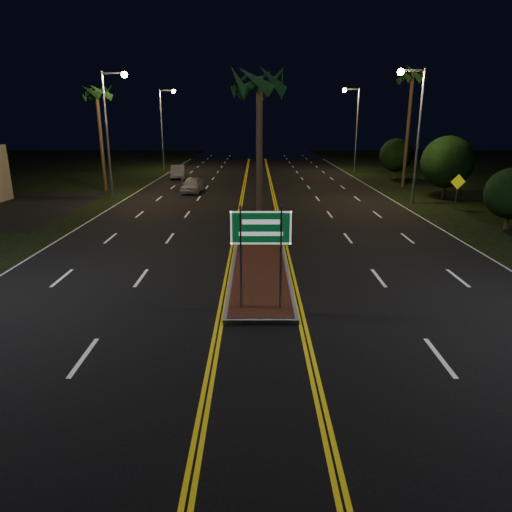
{
  "coord_description": "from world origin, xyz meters",
  "views": [
    {
      "loc": [
        -0.14,
        -10.28,
        5.77
      ],
      "look_at": [
        -0.14,
        2.57,
        1.9
      ],
      "focal_mm": 32.0,
      "sensor_mm": 36.0,
      "label": 1
    }
  ],
  "objects_px": {
    "shrub_near": "(511,194)",
    "car_far": "(178,171)",
    "streetlight_right_far": "(354,120)",
    "palm_right_far": "(413,76)",
    "shrub_mid": "(447,162)",
    "warning_sign": "(457,187)",
    "shrub_far": "(396,155)",
    "streetlight_right_mid": "(414,121)",
    "highway_sign": "(261,238)",
    "car_near": "(192,184)",
    "palm_left_far": "(97,93)",
    "streetlight_left_mid": "(111,121)",
    "palm_median": "(259,82)",
    "streetlight_left_far": "(165,120)",
    "median_island": "(260,268)"
  },
  "relations": [
    {
      "from": "shrub_near",
      "to": "car_far",
      "type": "xyz_separation_m",
      "value": [
        -21.64,
        22.65,
        -1.21
      ]
    },
    {
      "from": "streetlight_right_far",
      "to": "shrub_near",
      "type": "bearing_deg",
      "value": -84.11
    },
    {
      "from": "palm_right_far",
      "to": "shrub_mid",
      "type": "bearing_deg",
      "value": -78.69
    },
    {
      "from": "shrub_near",
      "to": "warning_sign",
      "type": "relative_size",
      "value": 1.4
    },
    {
      "from": "shrub_near",
      "to": "shrub_far",
      "type": "relative_size",
      "value": 0.83
    },
    {
      "from": "car_far",
      "to": "streetlight_right_mid",
      "type": "bearing_deg",
      "value": -44.38
    },
    {
      "from": "car_far",
      "to": "highway_sign",
      "type": "bearing_deg",
      "value": -82.87
    },
    {
      "from": "highway_sign",
      "to": "car_near",
      "type": "distance_m",
      "value": 24.83
    },
    {
      "from": "shrub_far",
      "to": "highway_sign",
      "type": "bearing_deg",
      "value": -112.57
    },
    {
      "from": "streetlight_right_far",
      "to": "palm_left_far",
      "type": "relative_size",
      "value": 1.02
    },
    {
      "from": "streetlight_left_mid",
      "to": "palm_median",
      "type": "distance_m",
      "value": 17.25
    },
    {
      "from": "highway_sign",
      "to": "shrub_far",
      "type": "height_order",
      "value": "shrub_far"
    },
    {
      "from": "palm_median",
      "to": "palm_right_far",
      "type": "height_order",
      "value": "palm_right_far"
    },
    {
      "from": "streetlight_left_far",
      "to": "car_far",
      "type": "height_order",
      "value": "streetlight_left_far"
    },
    {
      "from": "streetlight_left_far",
      "to": "shrub_mid",
      "type": "bearing_deg",
      "value": -39.1
    },
    {
      "from": "streetlight_left_mid",
      "to": "shrub_mid",
      "type": "height_order",
      "value": "streetlight_left_mid"
    },
    {
      "from": "streetlight_right_mid",
      "to": "shrub_far",
      "type": "distance_m",
      "value": 14.74
    },
    {
      "from": "streetlight_right_far",
      "to": "shrub_mid",
      "type": "distance_m",
      "value": 18.55
    },
    {
      "from": "streetlight_right_far",
      "to": "palm_right_far",
      "type": "xyz_separation_m",
      "value": [
        2.19,
        -12.0,
        3.49
      ]
    },
    {
      "from": "palm_right_far",
      "to": "car_far",
      "type": "xyz_separation_m",
      "value": [
        -20.94,
        6.65,
        -8.41
      ]
    },
    {
      "from": "streetlight_right_mid",
      "to": "shrub_near",
      "type": "xyz_separation_m",
      "value": [
        2.89,
        -8.0,
        -3.71
      ]
    },
    {
      "from": "streetlight_right_mid",
      "to": "car_near",
      "type": "relative_size",
      "value": 2.08
    },
    {
      "from": "shrub_mid",
      "to": "shrub_near",
      "type": "bearing_deg",
      "value": -92.86
    },
    {
      "from": "palm_left_far",
      "to": "shrub_mid",
      "type": "xyz_separation_m",
      "value": [
        26.8,
        -4.0,
        -5.02
      ]
    },
    {
      "from": "palm_left_far",
      "to": "highway_sign",
      "type": "bearing_deg",
      "value": -63.08
    },
    {
      "from": "median_island",
      "to": "warning_sign",
      "type": "distance_m",
      "value": 18.07
    },
    {
      "from": "streetlight_left_far",
      "to": "palm_right_far",
      "type": "bearing_deg",
      "value": -30.88
    },
    {
      "from": "palm_right_far",
      "to": "shrub_mid",
      "type": "xyz_separation_m",
      "value": [
        1.2,
        -6.0,
        -6.42
      ]
    },
    {
      "from": "palm_right_far",
      "to": "shrub_mid",
      "type": "relative_size",
      "value": 2.23
    },
    {
      "from": "palm_median",
      "to": "car_near",
      "type": "xyz_separation_m",
      "value": [
        -5.37,
        16.49,
        -6.56
      ]
    },
    {
      "from": "streetlight_left_far",
      "to": "car_far",
      "type": "distance_m",
      "value": 9.18
    },
    {
      "from": "car_near",
      "to": "palm_median",
      "type": "bearing_deg",
      "value": -68.4
    },
    {
      "from": "streetlight_left_far",
      "to": "median_island",
      "type": "bearing_deg",
      "value": -74.0
    },
    {
      "from": "streetlight_right_far",
      "to": "car_far",
      "type": "relative_size",
      "value": 2.03
    },
    {
      "from": "palm_right_far",
      "to": "warning_sign",
      "type": "distance_m",
      "value": 13.0
    },
    {
      "from": "streetlight_left_far",
      "to": "warning_sign",
      "type": "relative_size",
      "value": 3.83
    },
    {
      "from": "palm_left_far",
      "to": "shrub_far",
      "type": "bearing_deg",
      "value": 16.74
    },
    {
      "from": "shrub_far",
      "to": "warning_sign",
      "type": "xyz_separation_m",
      "value": [
        -0.8,
        -16.53,
        -0.82
      ]
    },
    {
      "from": "palm_left_far",
      "to": "shrub_far",
      "type": "relative_size",
      "value": 2.22
    },
    {
      "from": "median_island",
      "to": "warning_sign",
      "type": "relative_size",
      "value": 4.36
    },
    {
      "from": "streetlight_left_mid",
      "to": "shrub_far",
      "type": "xyz_separation_m",
      "value": [
        24.41,
        12.0,
        -3.32
      ]
    },
    {
      "from": "streetlight_right_far",
      "to": "warning_sign",
      "type": "height_order",
      "value": "streetlight_right_far"
    },
    {
      "from": "median_island",
      "to": "streetlight_left_far",
      "type": "distance_m",
      "value": 38.89
    },
    {
      "from": "shrub_mid",
      "to": "car_far",
      "type": "relative_size",
      "value": 1.04
    },
    {
      "from": "streetlight_right_far",
      "to": "palm_median",
      "type": "bearing_deg",
      "value": -108.62
    },
    {
      "from": "palm_left_far",
      "to": "streetlight_right_mid",
      "type": "bearing_deg",
      "value": -14.37
    },
    {
      "from": "streetlight_right_mid",
      "to": "shrub_near",
      "type": "relative_size",
      "value": 2.73
    },
    {
      "from": "streetlight_left_mid",
      "to": "shrub_near",
      "type": "xyz_separation_m",
      "value": [
        24.11,
        -10.0,
        -3.71
      ]
    },
    {
      "from": "palm_left_far",
      "to": "shrub_far",
      "type": "xyz_separation_m",
      "value": [
        26.6,
        8.0,
        -5.41
      ]
    },
    {
      "from": "streetlight_left_far",
      "to": "palm_right_far",
      "type": "relative_size",
      "value": 0.87
    }
  ]
}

